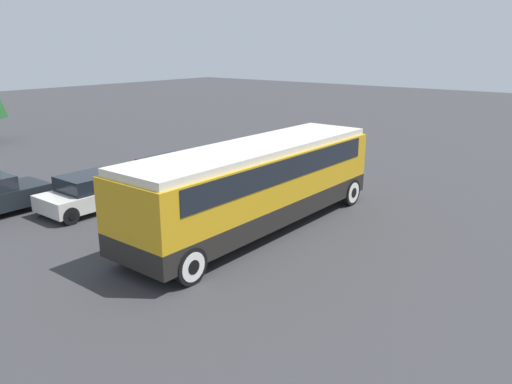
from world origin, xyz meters
The scene contains 4 objects.
ground_plane centered at (0.00, 0.00, 0.00)m, with size 120.00×120.00×0.00m, color #38383A.
tour_bus centered at (0.10, 0.00, 1.75)m, with size 10.41×2.69×2.89m.
parked_car_near centered at (-2.11, 6.11, 0.68)m, with size 4.08×1.91×1.37m.
parked_car_mid centered at (1.71, 6.07, 0.69)m, with size 4.39×1.83×1.39m.
Camera 1 is at (-12.35, -9.86, 5.95)m, focal length 35.00 mm.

